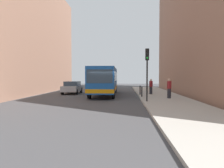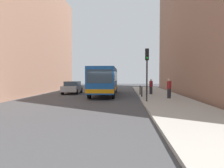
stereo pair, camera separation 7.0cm
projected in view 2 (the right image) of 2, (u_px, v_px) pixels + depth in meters
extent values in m
plane|color=#424244|center=(105.00, 99.00, 19.82)|extent=(80.00, 80.00, 0.00)
cube|color=#ADA89E|center=(165.00, 99.00, 19.49)|extent=(4.40, 40.00, 0.15)
cube|color=#936B56|center=(6.00, 30.00, 24.25)|extent=(7.00, 32.00, 14.57)
cube|color=#936B56|center=(217.00, 16.00, 22.80)|extent=(7.00, 32.00, 16.80)
cube|color=#19519E|center=(105.00, 79.00, 24.17)|extent=(2.65, 11.03, 2.50)
cube|color=orange|center=(105.00, 88.00, 24.21)|extent=(2.67, 11.05, 0.36)
cube|color=#2D3D4C|center=(99.00, 76.00, 18.69)|extent=(2.26, 0.09, 1.20)
cube|color=#2D3D4C|center=(105.00, 76.00, 24.66)|extent=(2.65, 9.43, 1.00)
cylinder|color=black|center=(113.00, 93.00, 20.27)|extent=(0.29, 1.00, 1.00)
cylinder|color=black|center=(89.00, 93.00, 20.38)|extent=(0.29, 1.00, 1.00)
cylinder|color=black|center=(116.00, 89.00, 28.06)|extent=(0.29, 1.00, 1.00)
cylinder|color=black|center=(98.00, 88.00, 28.16)|extent=(0.29, 1.00, 1.00)
cube|color=#A5A8AD|center=(72.00, 88.00, 26.22)|extent=(1.92, 4.45, 0.64)
cube|color=#2D3D4C|center=(73.00, 83.00, 26.35)|extent=(1.67, 2.51, 0.52)
cylinder|color=black|center=(77.00, 92.00, 24.70)|extent=(0.24, 0.65, 0.64)
cylinder|color=black|center=(62.00, 92.00, 24.76)|extent=(0.24, 0.65, 0.64)
cylinder|color=black|center=(81.00, 90.00, 27.70)|extent=(0.24, 0.65, 0.64)
cylinder|color=black|center=(69.00, 90.00, 27.76)|extent=(0.24, 0.65, 0.64)
cube|color=navy|center=(108.00, 85.00, 35.40)|extent=(1.98, 4.47, 0.64)
cube|color=#2D3D4C|center=(108.00, 81.00, 35.53)|extent=(1.70, 2.53, 0.52)
cylinder|color=black|center=(112.00, 88.00, 33.84)|extent=(0.25, 0.65, 0.64)
cylinder|color=black|center=(101.00, 87.00, 34.00)|extent=(0.25, 0.65, 0.64)
cylinder|color=black|center=(113.00, 87.00, 36.82)|extent=(0.25, 0.65, 0.64)
cylinder|color=black|center=(104.00, 87.00, 36.99)|extent=(0.25, 0.65, 0.64)
cylinder|color=black|center=(147.00, 81.00, 16.91)|extent=(0.12, 0.12, 3.20)
cube|color=black|center=(147.00, 54.00, 16.83)|extent=(0.28, 0.24, 0.90)
sphere|color=black|center=(147.00, 51.00, 16.69)|extent=(0.16, 0.16, 0.16)
sphere|color=black|center=(147.00, 54.00, 16.70)|extent=(0.16, 0.16, 0.16)
sphere|color=green|center=(147.00, 58.00, 16.71)|extent=(0.16, 0.16, 0.16)
cylinder|color=black|center=(142.00, 92.00, 20.67)|extent=(0.11, 0.11, 0.95)
cylinder|color=black|center=(140.00, 90.00, 23.10)|extent=(0.11, 0.11, 0.95)
cylinder|color=#26262D|center=(169.00, 93.00, 19.28)|extent=(0.32, 0.32, 0.86)
cylinder|color=maroon|center=(169.00, 85.00, 19.25)|extent=(0.38, 0.38, 0.66)
sphere|color=beige|center=(169.00, 80.00, 19.24)|extent=(0.24, 0.24, 0.24)
cylinder|color=#26262D|center=(151.00, 90.00, 23.65)|extent=(0.32, 0.32, 0.81)
cylinder|color=maroon|center=(151.00, 84.00, 23.62)|extent=(0.38, 0.38, 0.62)
sphere|color=beige|center=(151.00, 80.00, 23.61)|extent=(0.22, 0.22, 0.22)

